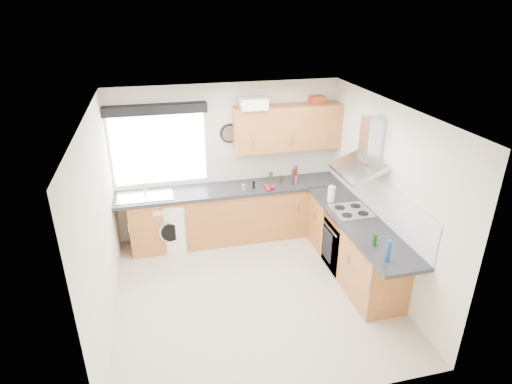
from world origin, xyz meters
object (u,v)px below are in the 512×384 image
object	(u,v)px
extractor_hood	(364,153)
washing_machine	(170,224)
oven	(348,241)
upper_cabinets	(288,127)

from	to	relation	value
extractor_hood	washing_machine	size ratio (longest dim) A/B	0.97
extractor_hood	oven	bearing A→B (deg)	180.00
extractor_hood	upper_cabinets	bearing A→B (deg)	116.13
washing_machine	extractor_hood	bearing A→B (deg)	-10.83
upper_cabinets	oven	bearing A→B (deg)	-67.46
oven	washing_machine	bearing A→B (deg)	154.87
upper_cabinets	washing_machine	distance (m)	2.40
extractor_hood	upper_cabinets	size ratio (longest dim) A/B	0.46
extractor_hood	upper_cabinets	xyz separation A→B (m)	(-0.65, 1.33, 0.03)
extractor_hood	washing_machine	bearing A→B (deg)	155.73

